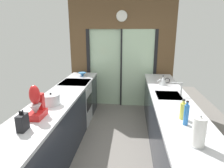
{
  "coord_description": "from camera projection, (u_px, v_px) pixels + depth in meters",
  "views": [
    {
      "loc": [
        0.25,
        -2.63,
        1.97
      ],
      "look_at": [
        -0.09,
        0.81,
        1.02
      ],
      "focal_mm": 31.42,
      "sensor_mm": 36.0,
      "label": 1
    }
  ],
  "objects": [
    {
      "name": "knife_block",
      "position": [
        22.0,
        122.0,
        2.1
      ],
      "size": [
        0.08,
        0.14,
        0.24
      ],
      "color": "black",
      "rests_on": "left_counter_run"
    },
    {
      "name": "kettle",
      "position": [
        163.0,
        81.0,
        3.87
      ],
      "size": [
        0.25,
        0.17,
        0.19
      ],
      "color": "#B7BABC",
      "rests_on": "right_counter_run"
    },
    {
      "name": "ground_plane",
      "position": [
        115.0,
        140.0,
        3.65
      ],
      "size": [
        5.04,
        7.6,
        0.02
      ],
      "primitive_type": "cube",
      "color": "slate"
    },
    {
      "name": "mixing_bowl",
      "position": [
        82.0,
        74.0,
        4.63
      ],
      "size": [
        0.2,
        0.2,
        0.09
      ],
      "color": "teal",
      "rests_on": "left_counter_run"
    },
    {
      "name": "back_wall_unit",
      "position": [
        121.0,
        48.0,
        4.97
      ],
      "size": [
        2.64,
        0.12,
        2.7
      ],
      "color": "brown",
      "rests_on": "ground_plane"
    },
    {
      "name": "stand_mixer",
      "position": [
        36.0,
        105.0,
        2.39
      ],
      "size": [
        0.17,
        0.27,
        0.42
      ],
      "color": "red",
      "rests_on": "left_counter_run"
    },
    {
      "name": "oven_range",
      "position": [
        76.0,
        103.0,
        4.24
      ],
      "size": [
        0.6,
        0.6,
        0.92
      ],
      "color": "#B7BABC",
      "rests_on": "ground_plane"
    },
    {
      "name": "soap_bottle_far",
      "position": [
        183.0,
        111.0,
        2.37
      ],
      "size": [
        0.07,
        0.07,
        0.25
      ],
      "color": "#D1CC4C",
      "rests_on": "right_counter_run"
    },
    {
      "name": "soap_bottle_near",
      "position": [
        186.0,
        114.0,
        2.22
      ],
      "size": [
        0.06,
        0.06,
        0.29
      ],
      "color": "#286BB7",
      "rests_on": "right_counter_run"
    },
    {
      "name": "sink_faucet",
      "position": [
        179.0,
        87.0,
        3.22
      ],
      "size": [
        0.19,
        0.02,
        0.23
      ],
      "color": "#B7BABC",
      "rests_on": "right_counter_run"
    },
    {
      "name": "left_counter_run",
      "position": [
        57.0,
        127.0,
        3.16
      ],
      "size": [
        0.62,
        3.8,
        0.92
      ],
      "color": "#1E232D",
      "rests_on": "ground_plane"
    },
    {
      "name": "right_counter_run",
      "position": [
        170.0,
        127.0,
        3.15
      ],
      "size": [
        0.62,
        3.8,
        0.92
      ],
      "color": "#1E232D",
      "rests_on": "ground_plane"
    },
    {
      "name": "stock_pot",
      "position": [
        51.0,
        99.0,
        2.84
      ],
      "size": [
        0.26,
        0.26,
        0.18
      ],
      "color": "#B7BABC",
      "rests_on": "left_counter_run"
    },
    {
      "name": "paper_towel_roll",
      "position": [
        199.0,
        132.0,
        1.8
      ],
      "size": [
        0.14,
        0.14,
        0.31
      ],
      "color": "#B7BABC",
      "rests_on": "right_counter_run"
    }
  ]
}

